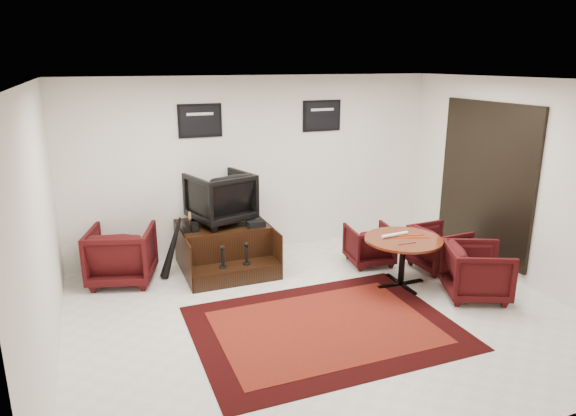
# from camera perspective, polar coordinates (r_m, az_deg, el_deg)

# --- Properties ---
(ground) EXTENTS (6.00, 6.00, 0.00)m
(ground) POSITION_cam_1_polar(r_m,az_deg,el_deg) (6.47, 3.88, -11.67)
(ground) COLOR silver
(ground) RESTS_ON ground
(room_shell) EXTENTS (6.02, 5.02, 2.81)m
(room_shell) POSITION_cam_1_polar(r_m,az_deg,el_deg) (6.15, 7.16, 4.47)
(room_shell) COLOR silver
(room_shell) RESTS_ON ground
(area_rug) EXTENTS (3.00, 2.25, 0.01)m
(area_rug) POSITION_cam_1_polar(r_m,az_deg,el_deg) (6.17, 4.07, -13.08)
(area_rug) COLOR black
(area_rug) RESTS_ON ground
(shine_podium) EXTENTS (1.30, 1.33, 0.67)m
(shine_podium) POSITION_cam_1_polar(r_m,az_deg,el_deg) (7.77, -7.08, -4.41)
(shine_podium) COLOR black
(shine_podium) RESTS_ON ground
(shine_chair) EXTENTS (1.01, 0.98, 0.85)m
(shine_chair) POSITION_cam_1_polar(r_m,az_deg,el_deg) (7.67, -7.54, 1.43)
(shine_chair) COLOR black
(shine_chair) RESTS_ON shine_podium
(shoes_pair) EXTENTS (0.23, 0.27, 0.09)m
(shoes_pair) POSITION_cam_1_polar(r_m,az_deg,el_deg) (7.49, -10.83, -2.09)
(shoes_pair) COLOR black
(shoes_pair) RESTS_ON shine_podium
(polish_kit) EXTENTS (0.27, 0.20, 0.09)m
(polish_kit) POSITION_cam_1_polar(r_m,az_deg,el_deg) (7.53, -3.61, -1.75)
(polish_kit) COLOR black
(polish_kit) RESTS_ON shine_podium
(umbrella_black) EXTENTS (0.33, 0.12, 0.90)m
(umbrella_black) POSITION_cam_1_polar(r_m,az_deg,el_deg) (7.48, -12.74, -4.37)
(umbrella_black) COLOR black
(umbrella_black) RESTS_ON ground
(umbrella_hooked) EXTENTS (0.34, 0.13, 0.91)m
(umbrella_hooked) POSITION_cam_1_polar(r_m,az_deg,el_deg) (7.52, -12.78, -4.20)
(umbrella_hooked) COLOR black
(umbrella_hooked) RESTS_ON ground
(armchair_side) EXTENTS (1.04, 1.01, 0.88)m
(armchair_side) POSITION_cam_1_polar(r_m,az_deg,el_deg) (7.56, -18.02, -4.66)
(armchair_side) COLOR black
(armchair_side) RESTS_ON ground
(meeting_table) EXTENTS (1.05, 1.05, 0.69)m
(meeting_table) POSITION_cam_1_polar(r_m,az_deg,el_deg) (7.18, 12.67, -3.95)
(meeting_table) COLOR #47160A
(meeting_table) RESTS_ON ground
(table_chair_back) EXTENTS (0.72, 0.68, 0.66)m
(table_chair_back) POSITION_cam_1_polar(r_m,az_deg,el_deg) (7.95, 9.04, -3.83)
(table_chair_back) COLOR black
(table_chair_back) RESTS_ON ground
(table_chair_window) EXTENTS (0.69, 0.73, 0.72)m
(table_chair_window) POSITION_cam_1_polar(r_m,az_deg,el_deg) (7.98, 16.40, -4.02)
(table_chair_window) COLOR black
(table_chair_window) RESTS_ON ground
(table_chair_corner) EXTENTS (0.96, 0.98, 0.78)m
(table_chair_corner) POSITION_cam_1_polar(r_m,az_deg,el_deg) (7.17, 20.29, -6.40)
(table_chair_corner) COLOR black
(table_chair_corner) RESTS_ON ground
(paper_roll) EXTENTS (0.42, 0.08, 0.05)m
(paper_roll) POSITION_cam_1_polar(r_m,az_deg,el_deg) (7.19, 11.78, -2.93)
(paper_roll) COLOR silver
(paper_roll) RESTS_ON meeting_table
(table_clutter) EXTENTS (0.57, 0.33, 0.01)m
(table_clutter) POSITION_cam_1_polar(r_m,az_deg,el_deg) (7.19, 13.46, -3.21)
(table_clutter) COLOR red
(table_clutter) RESTS_ON meeting_table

